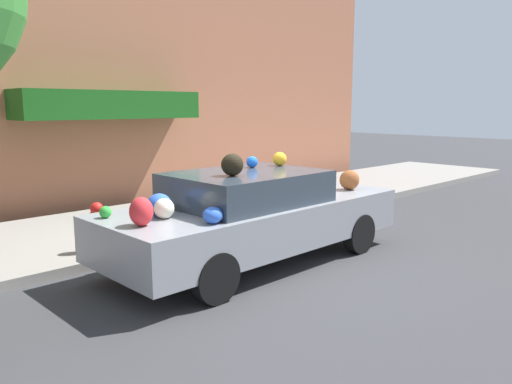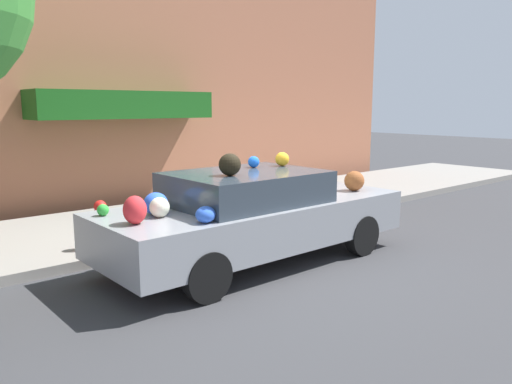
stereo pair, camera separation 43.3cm
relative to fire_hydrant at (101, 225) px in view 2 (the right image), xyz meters
The scene contains 5 objects.
ground_plane 2.21m from the fire_hydrant, 42.80° to the right, with size 60.00×60.00×0.00m, color #38383A.
sidewalk_curb 2.05m from the fire_hydrant, 37.92° to the left, with size 24.00×3.20×0.14m.
building_facade 4.46m from the fire_hydrant, 65.17° to the left, with size 18.00×1.20×5.71m.
fire_hydrant is the anchor object (origin of this frame).
art_car 2.19m from the fire_hydrant, 44.93° to the right, with size 4.45×1.75×1.56m.
Camera 2 is at (-4.35, -5.22, 2.15)m, focal length 35.00 mm.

